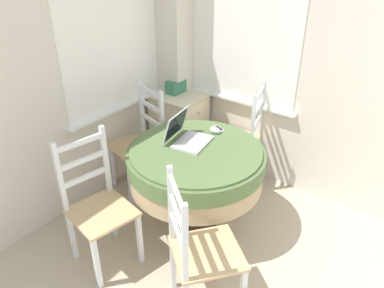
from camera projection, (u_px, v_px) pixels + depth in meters
corner_room_shell at (228, 81)px, 2.64m from camera, size 4.27×5.09×2.55m
round_dining_table at (196, 164)px, 2.92m from camera, size 1.08×1.08×0.75m
laptop at (187, 136)px, 2.93m from camera, size 0.36×0.35×0.24m
computer_mouse at (215, 130)px, 3.07m from camera, size 0.06×0.10×0.05m
cell_phone at (218, 129)px, 3.13m from camera, size 0.10×0.14×0.01m
dining_chair_near_back_window at (141, 143)px, 3.49m from camera, size 0.51×0.51×1.02m
dining_chair_near_right_window at (241, 139)px, 3.56m from camera, size 0.51×0.51×1.02m
dining_chair_camera_near at (200, 252)px, 2.30m from camera, size 0.58×0.58×1.02m
dining_chair_left_flank at (98, 207)px, 2.68m from camera, size 0.48×0.49×1.02m
corner_cabinet at (180, 128)px, 3.95m from camera, size 0.47×0.50×0.77m
storage_box at (176, 86)px, 3.78m from camera, size 0.19×0.13×0.13m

